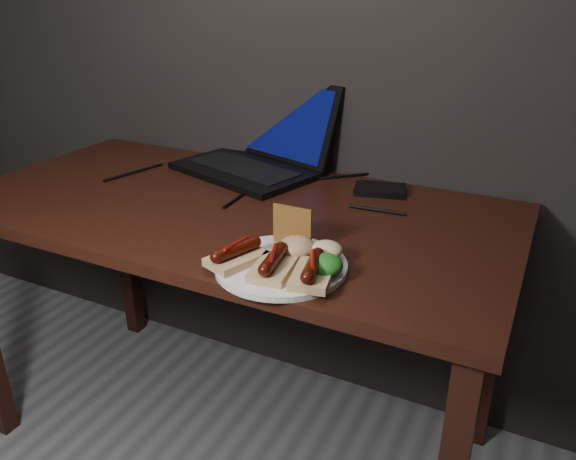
# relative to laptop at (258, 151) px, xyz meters

# --- Properties ---
(desk) EXTENTS (1.40, 0.70, 0.75)m
(desk) POSITION_rel_laptop_xyz_m (0.07, -0.28, -0.14)
(desk) COLOR #32160C
(desk) RESTS_ON ground
(laptop) EXTENTS (0.47, 0.43, 0.25)m
(laptop) POSITION_rel_laptop_xyz_m (0.00, 0.00, 0.00)
(laptop) COLOR black
(laptop) RESTS_ON desk
(hard_drive) EXTENTS (0.15, 0.12, 0.02)m
(hard_drive) POSITION_rel_laptop_xyz_m (0.39, -0.03, -0.05)
(hard_drive) COLOR black
(hard_drive) RESTS_ON desk
(desk_cables) EXTENTS (0.82, 0.41, 0.01)m
(desk_cables) POSITION_rel_laptop_xyz_m (0.09, -0.13, -0.05)
(desk_cables) COLOR black
(desk_cables) RESTS_ON desk
(plate) EXTENTS (0.33, 0.33, 0.01)m
(plate) POSITION_rel_laptop_xyz_m (0.34, -0.53, -0.05)
(plate) COLOR silver
(plate) RESTS_ON desk
(bread_sausage_left) EXTENTS (0.11, 0.13, 0.04)m
(bread_sausage_left) POSITION_rel_laptop_xyz_m (0.27, -0.56, -0.03)
(bread_sausage_left) COLOR #DCC181
(bread_sausage_left) RESTS_ON plate
(bread_sausage_center) EXTENTS (0.09, 0.12, 0.04)m
(bread_sausage_center) POSITION_rel_laptop_xyz_m (0.35, -0.57, -0.03)
(bread_sausage_center) COLOR #DCC181
(bread_sausage_center) RESTS_ON plate
(bread_sausage_right) EXTENTS (0.09, 0.13, 0.04)m
(bread_sausage_right) POSITION_rel_laptop_xyz_m (0.43, -0.56, -0.03)
(bread_sausage_right) COLOR #DCC181
(bread_sausage_right) RESTS_ON plate
(crispbread) EXTENTS (0.08, 0.01, 0.08)m
(crispbread) POSITION_rel_laptop_xyz_m (0.33, -0.44, -0.00)
(crispbread) COLOR #A0662B
(crispbread) RESTS_ON plate
(salad_greens) EXTENTS (0.07, 0.07, 0.04)m
(salad_greens) POSITION_rel_laptop_xyz_m (0.44, -0.53, -0.02)
(salad_greens) COLOR #115916
(salad_greens) RESTS_ON plate
(salsa_mound) EXTENTS (0.07, 0.07, 0.04)m
(salsa_mound) POSITION_rel_laptop_xyz_m (0.36, -0.48, -0.02)
(salsa_mound) COLOR maroon
(salsa_mound) RESTS_ON plate
(coleslaw_mound) EXTENTS (0.06, 0.06, 0.04)m
(coleslaw_mound) POSITION_rel_laptop_xyz_m (0.42, -0.47, -0.03)
(coleslaw_mound) COLOR silver
(coleslaw_mound) RESTS_ON plate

